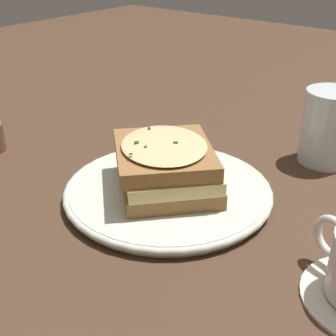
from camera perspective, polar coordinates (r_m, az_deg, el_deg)
name	(u,v)px	position (r m, az deg, el deg)	size (l,w,h in m)	color
ground_plane	(187,199)	(0.60, 2.39, -3.82)	(2.40, 2.40, 0.00)	#473021
dinner_plate	(168,191)	(0.60, 0.00, -2.83)	(0.27, 0.27, 0.01)	silver
sandwich	(166,165)	(0.58, -0.19, 0.32)	(0.18, 0.18, 0.06)	olive
water_glass	(330,127)	(0.72, 19.10, 4.73)	(0.08, 0.08, 0.11)	silver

